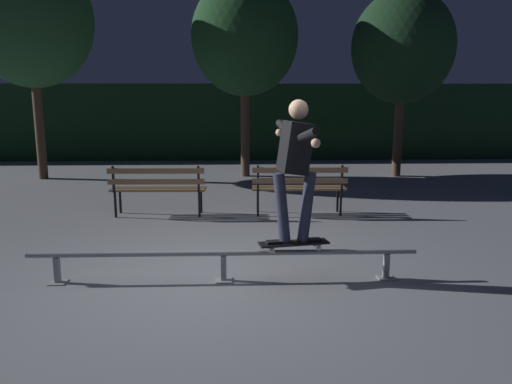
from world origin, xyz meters
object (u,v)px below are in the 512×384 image
(park_bench_left_center, at_px, (299,184))
(tree_behind_benches, at_px, (245,37))
(grind_rail, at_px, (224,257))
(skateboarder, at_px, (295,159))
(tree_far_right, at_px, (403,48))
(skateboard, at_px, (294,243))
(park_bench_leftmost, at_px, (158,185))
(tree_far_left, at_px, (31,20))

(park_bench_left_center, xyz_separation_m, tree_behind_benches, (-0.85, 4.19, 2.85))
(grind_rail, bearing_deg, tree_behind_benches, 87.20)
(grind_rail, bearing_deg, skateboarder, 0.04)
(skateboarder, height_order, tree_far_right, tree_far_right)
(skateboard, distance_m, skateboarder, 0.94)
(skateboard, xyz_separation_m, park_bench_leftmost, (-1.97, 3.04, 0.11))
(park_bench_left_center, bearing_deg, tree_behind_benches, 101.51)
(park_bench_leftmost, relative_size, park_bench_left_center, 1.00)
(grind_rail, height_order, park_bench_leftmost, park_bench_leftmost)
(park_bench_left_center, distance_m, tree_far_left, 7.73)
(tree_behind_benches, distance_m, tree_far_right, 3.82)
(grind_rail, bearing_deg, tree_far_right, 59.55)
(grind_rail, relative_size, tree_far_right, 0.95)
(tree_far_left, bearing_deg, park_bench_leftmost, -49.27)
(skateboarder, relative_size, park_bench_leftmost, 0.97)
(skateboard, bearing_deg, tree_far_left, 127.54)
(tree_behind_benches, xyz_separation_m, tree_far_right, (3.81, -0.14, -0.24))
(park_bench_leftmost, distance_m, tree_far_right, 7.20)
(grind_rail, distance_m, skateboard, 0.79)
(grind_rail, bearing_deg, park_bench_left_center, 68.33)
(skateboard, bearing_deg, skateboarder, 10.21)
(grind_rail, relative_size, skateboarder, 2.76)
(park_bench_left_center, distance_m, tree_far_right, 5.65)
(tree_far_left, bearing_deg, skateboarder, -52.45)
(park_bench_left_center, height_order, tree_behind_benches, tree_behind_benches)
(skateboarder, xyz_separation_m, park_bench_left_center, (0.43, 3.04, -0.82))
(skateboard, height_order, park_bench_left_center, park_bench_left_center)
(park_bench_leftmost, xyz_separation_m, tree_far_right, (5.35, 4.05, 2.60))
(skateboarder, bearing_deg, park_bench_leftmost, 122.96)
(grind_rail, distance_m, park_bench_left_center, 3.28)
(skateboarder, relative_size, tree_behind_benches, 0.32)
(tree_far_left, height_order, tree_behind_benches, tree_far_left)
(skateboard, relative_size, skateboarder, 0.52)
(tree_far_left, bearing_deg, park_bench_left_center, -34.33)
(tree_behind_benches, bearing_deg, tree_far_left, -177.44)
(skateboard, relative_size, tree_behind_benches, 0.17)
(park_bench_leftmost, bearing_deg, tree_far_left, 130.73)
(skateboard, bearing_deg, tree_far_right, 64.45)
(grind_rail, xyz_separation_m, park_bench_left_center, (1.21, 3.04, 0.26))
(skateboard, distance_m, park_bench_left_center, 3.07)
(skateboard, relative_size, tree_far_left, 0.15)
(skateboard, height_order, skateboarder, skateboarder)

